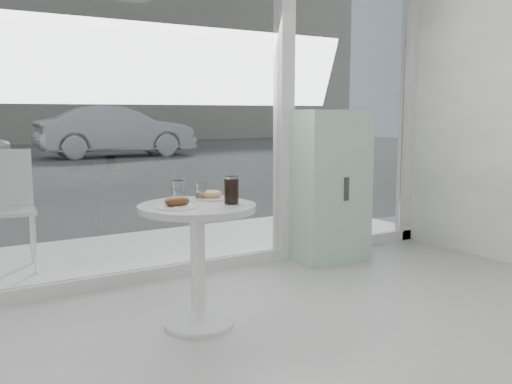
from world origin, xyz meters
TOP-DOWN VIEW (x-y plane):
  - storefront at (0.07, 3.00)m, footprint 5.00×0.14m
  - main_table at (-0.50, 1.90)m, footprint 0.72×0.72m
  - patio_deck at (0.00, 3.80)m, footprint 5.60×1.60m
  - mint_cabinet at (1.22, 2.72)m, footprint 0.66×0.47m
  - patio_chair at (-1.31, 3.78)m, footprint 0.47×0.47m
  - car_silver at (3.51, 15.59)m, footprint 4.67×1.83m
  - plate_fritter at (-0.65, 1.86)m, footprint 0.25×0.25m
  - plate_donut at (-0.33, 2.05)m, footprint 0.24×0.24m
  - water_tumbler_a at (-0.54, 2.08)m, footprint 0.08×0.08m
  - water_tumbler_b at (-0.39, 2.05)m, footprint 0.07×0.07m
  - cola_glass at (-0.30, 1.82)m, footprint 0.09×0.09m

SIDE VIEW (x-z plane):
  - patio_deck at x=0.00m, z-range 0.00..0.05m
  - main_table at x=-0.50m, z-range 0.17..0.94m
  - patio_chair at x=-1.31m, z-range 0.12..1.09m
  - mint_cabinet at x=1.22m, z-range 0.00..1.35m
  - car_silver at x=3.51m, z-range 0.00..1.52m
  - plate_donut at x=-0.33m, z-range 0.76..0.82m
  - plate_fritter at x=-0.65m, z-range 0.76..0.83m
  - water_tumbler_b at x=-0.39m, z-range 0.76..0.87m
  - water_tumbler_a at x=-0.54m, z-range 0.76..0.89m
  - cola_glass at x=-0.30m, z-range 0.77..0.94m
  - storefront at x=0.07m, z-range 0.21..3.21m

